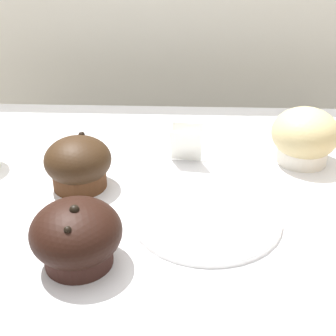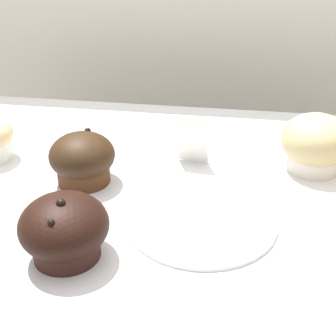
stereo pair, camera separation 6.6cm
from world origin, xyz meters
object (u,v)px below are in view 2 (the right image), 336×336
at_px(muffin_front_left, 64,229).
at_px(serving_plate, 199,218).
at_px(muffin_back_right, 315,144).
at_px(muffin_front_center, 82,159).

height_order(muffin_front_left, serving_plate, muffin_front_left).
bearing_deg(serving_plate, muffin_back_right, 46.56).
relative_size(muffin_front_left, serving_plate, 0.52).
height_order(muffin_back_right, serving_plate, muffin_back_right).
bearing_deg(muffin_front_left, muffin_front_center, 101.31).
height_order(muffin_front_center, serving_plate, muffin_front_center).
bearing_deg(serving_plate, muffin_front_left, -147.73).
bearing_deg(muffin_back_right, muffin_front_left, -139.50).
distance_m(muffin_front_center, muffin_front_left, 0.18).
bearing_deg(muffin_back_right, muffin_front_center, -164.83).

